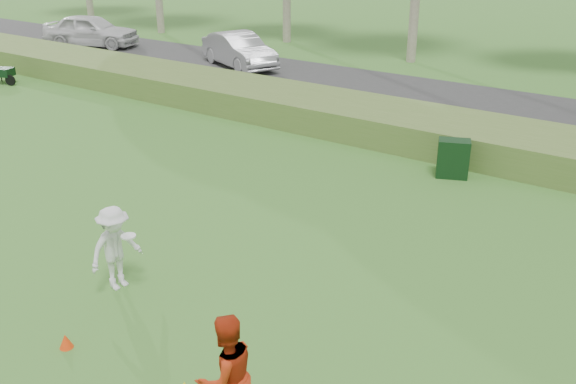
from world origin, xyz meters
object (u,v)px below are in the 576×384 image
Objects in this scene: utility_cabinet at (453,158)px; car_mid at (239,50)px; player_red at (226,376)px; cone_orange at (66,341)px; car_left at (91,30)px; player_white at (115,248)px.

car_mid is at bearing 128.36° from utility_cabinet.
player_red is at bearing -118.32° from car_mid.
player_red is 7.22× the size of cone_orange.
car_left is at bearing -106.14° from player_red.
cone_orange is 0.05× the size of car_mid.
player_red is 0.36× the size of car_left.
cone_orange is 10.93m from utility_cabinet.
car_mid is at bearing -121.65° from player_red.
player_red is at bearing -105.52° from player_white.
player_white is 4.35m from player_red.
player_red reaches higher than utility_cabinet.
player_red reaches higher than cone_orange.
car_left reaches higher than car_mid.
player_red is 29.46m from car_left.
car_mid is (-14.16, 17.84, -0.06)m from player_red.
player_red reaches higher than car_mid.
car_left is (-19.79, 15.69, 0.08)m from player_white.
cone_orange is (0.73, -1.76, -0.70)m from player_white.
car_mid is at bearing 38.74° from player_white.
cone_orange is at bearing -68.04° from player_red.
player_red reaches higher than car_left.
car_left is at bearing 140.79° from utility_cabinet.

